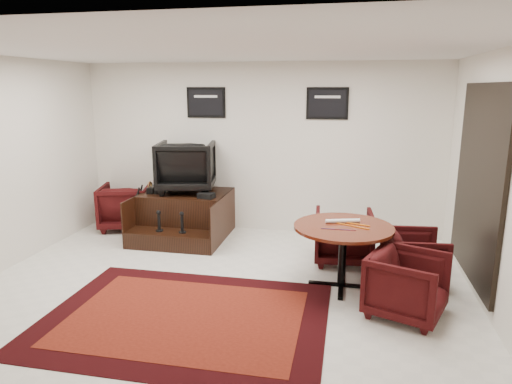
{
  "coord_description": "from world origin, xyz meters",
  "views": [
    {
      "loc": [
        1.47,
        -4.92,
        2.4
      ],
      "look_at": [
        0.27,
        0.9,
        1.03
      ],
      "focal_mm": 32.0,
      "sensor_mm": 36.0,
      "label": 1
    }
  ],
  "objects_px": {
    "shine_podium": "(185,216)",
    "shine_chair": "(186,164)",
    "table_chair_back": "(344,234)",
    "armchair_side": "(126,204)",
    "meeting_table": "(343,233)",
    "table_chair_window": "(414,255)",
    "table_chair_corner": "(407,282)"
  },
  "relations": [
    {
      "from": "shine_podium",
      "to": "shine_chair",
      "type": "bearing_deg",
      "value": 90.0
    },
    {
      "from": "armchair_side",
      "to": "table_chair_back",
      "type": "height_order",
      "value": "armchair_side"
    },
    {
      "from": "shine_chair",
      "to": "armchair_side",
      "type": "distance_m",
      "value": 1.37
    },
    {
      "from": "shine_podium",
      "to": "armchair_side",
      "type": "bearing_deg",
      "value": 170.33
    },
    {
      "from": "armchair_side",
      "to": "meeting_table",
      "type": "xyz_separation_m",
      "value": [
        3.71,
        -1.69,
        0.26
      ]
    },
    {
      "from": "shine_chair",
      "to": "meeting_table",
      "type": "bearing_deg",
      "value": 136.17
    },
    {
      "from": "armchair_side",
      "to": "table_chair_window",
      "type": "relative_size",
      "value": 1.17
    },
    {
      "from": "shine_podium",
      "to": "table_chair_corner",
      "type": "height_order",
      "value": "table_chair_corner"
    },
    {
      "from": "shine_podium",
      "to": "meeting_table",
      "type": "height_order",
      "value": "meeting_table"
    },
    {
      "from": "table_chair_back",
      "to": "table_chair_window",
      "type": "height_order",
      "value": "table_chair_back"
    },
    {
      "from": "shine_podium",
      "to": "table_chair_back",
      "type": "distance_m",
      "value": 2.66
    },
    {
      "from": "armchair_side",
      "to": "shine_podium",
      "type": "bearing_deg",
      "value": 155.42
    },
    {
      "from": "meeting_table",
      "to": "table_chair_window",
      "type": "xyz_separation_m",
      "value": [
        0.88,
        0.29,
        -0.32
      ]
    },
    {
      "from": "table_chair_back",
      "to": "meeting_table",
      "type": "bearing_deg",
      "value": 86.44
    },
    {
      "from": "meeting_table",
      "to": "table_chair_window",
      "type": "bearing_deg",
      "value": 18.45
    },
    {
      "from": "table_chair_corner",
      "to": "armchair_side",
      "type": "bearing_deg",
      "value": 84.11
    },
    {
      "from": "shine_chair",
      "to": "armchair_side",
      "type": "bearing_deg",
      "value": -13.75
    },
    {
      "from": "shine_chair",
      "to": "table_chair_corner",
      "type": "relative_size",
      "value": 1.2
    },
    {
      "from": "table_chair_corner",
      "to": "table_chair_window",
      "type": "bearing_deg",
      "value": 10.16
    },
    {
      "from": "meeting_table",
      "to": "table_chair_back",
      "type": "xyz_separation_m",
      "value": [
        0.0,
        0.85,
        -0.28
      ]
    },
    {
      "from": "shine_chair",
      "to": "table_chair_window",
      "type": "xyz_separation_m",
      "value": [
        3.45,
        -1.35,
        -0.81
      ]
    },
    {
      "from": "table_chair_back",
      "to": "table_chair_corner",
      "type": "relative_size",
      "value": 1.05
    },
    {
      "from": "shine_podium",
      "to": "table_chair_window",
      "type": "height_order",
      "value": "table_chair_window"
    },
    {
      "from": "table_chair_corner",
      "to": "shine_chair",
      "type": "bearing_deg",
      "value": 77.09
    },
    {
      "from": "shine_podium",
      "to": "shine_chair",
      "type": "xyz_separation_m",
      "value": [
        0.0,
        0.14,
        0.85
      ]
    },
    {
      "from": "shine_podium",
      "to": "table_chair_window",
      "type": "distance_m",
      "value": 3.65
    },
    {
      "from": "table_chair_back",
      "to": "armchair_side",
      "type": "bearing_deg",
      "value": -16.27
    },
    {
      "from": "table_chair_back",
      "to": "table_chair_corner",
      "type": "bearing_deg",
      "value": 112.05
    },
    {
      "from": "meeting_table",
      "to": "shine_chair",
      "type": "bearing_deg",
      "value": 147.42
    },
    {
      "from": "shine_podium",
      "to": "meeting_table",
      "type": "distance_m",
      "value": 3.0
    },
    {
      "from": "table_chair_back",
      "to": "table_chair_corner",
      "type": "distance_m",
      "value": 1.61
    },
    {
      "from": "shine_chair",
      "to": "table_chair_back",
      "type": "height_order",
      "value": "shine_chair"
    }
  ]
}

